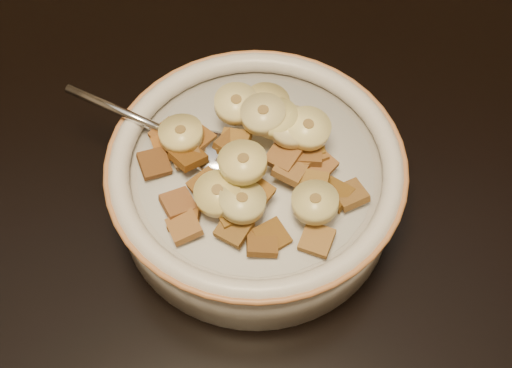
{
  "coord_description": "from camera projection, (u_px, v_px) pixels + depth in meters",
  "views": [
    {
      "loc": [
        0.13,
        -0.29,
        1.22
      ],
      "look_at": [
        0.13,
        -0.01,
        0.78
      ],
      "focal_mm": 50.0,
      "sensor_mm": 36.0,
      "label": 1
    }
  ],
  "objects": [
    {
      "name": "cereal_square_13",
      "position": [
        234.0,
        229.0,
        0.46
      ],
      "size": [
        0.03,
        0.03,
        0.01
      ],
      "primitive_type": "cube",
      "rotation": [
        -0.13,
        0.04,
        2.58
      ],
      "color": "brown",
      "rests_on": "milk"
    },
    {
      "name": "banana_slice_11",
      "position": [
        308.0,
        128.0,
        0.49
      ],
      "size": [
        0.04,
        0.03,
        0.01
      ],
      "primitive_type": "cylinder",
      "rotation": [
        0.12,
        -0.07,
        1.46
      ],
      "color": "#FFED8C",
      "rests_on": "milk"
    },
    {
      "name": "cereal_square_24",
      "position": [
        234.0,
        142.0,
        0.49
      ],
      "size": [
        0.03,
        0.03,
        0.01
      ],
      "primitive_type": "cube",
      "rotation": [
        -0.13,
        0.06,
        1.29
      ],
      "color": "brown",
      "rests_on": "milk"
    },
    {
      "name": "cereal_square_19",
      "position": [
        272.0,
        236.0,
        0.47
      ],
      "size": [
        0.03,
        0.03,
        0.01
      ],
      "primitive_type": "cube",
      "rotation": [
        0.16,
        0.08,
        0.57
      ],
      "color": "brown",
      "rests_on": "milk"
    },
    {
      "name": "cereal_square_18",
      "position": [
        301.0,
        131.0,
        0.5
      ],
      "size": [
        0.03,
        0.03,
        0.01
      ],
      "primitive_type": "cube",
      "rotation": [
        0.01,
        -0.1,
        1.96
      ],
      "color": "brown",
      "rests_on": "milk"
    },
    {
      "name": "cereal_square_3",
      "position": [
        184.0,
        217.0,
        0.47
      ],
      "size": [
        0.02,
        0.02,
        0.01
      ],
      "primitive_type": "cube",
      "rotation": [
        -0.12,
        0.03,
        1.48
      ],
      "color": "brown",
      "rests_on": "milk"
    },
    {
      "name": "cereal_square_4",
      "position": [
        206.0,
        185.0,
        0.48
      ],
      "size": [
        0.03,
        0.03,
        0.01
      ],
      "primitive_type": "cube",
      "rotation": [
        -0.14,
        -0.17,
        0.65
      ],
      "color": "brown",
      "rests_on": "milk"
    },
    {
      "name": "cereal_square_10",
      "position": [
        350.0,
        195.0,
        0.48
      ],
      "size": [
        0.03,
        0.03,
        0.01
      ],
      "primitive_type": "cube",
      "rotation": [
        -0.22,
        -0.07,
        0.41
      ],
      "color": "olive",
      "rests_on": "milk"
    },
    {
      "name": "cereal_square_5",
      "position": [
        317.0,
        240.0,
        0.46
      ],
      "size": [
        0.03,
        0.03,
        0.01
      ],
      "primitive_type": "cube",
      "rotation": [
        -0.13,
        0.05,
        2.74
      ],
      "color": "brown",
      "rests_on": "milk"
    },
    {
      "name": "cereal_square_15",
      "position": [
        308.0,
        153.0,
        0.49
      ],
      "size": [
        0.02,
        0.02,
        0.01
      ],
      "primitive_type": "cube",
      "rotation": [
        -0.02,
        0.07,
        1.47
      ],
      "color": "brown",
      "rests_on": "milk"
    },
    {
      "name": "cereal_square_17",
      "position": [
        233.0,
        145.0,
        0.49
      ],
      "size": [
        0.03,
        0.03,
        0.01
      ],
      "primitive_type": "cube",
      "rotation": [
        0.23,
        -0.13,
        2.49
      ],
      "color": "brown",
      "rests_on": "milk"
    },
    {
      "name": "banana_slice_5",
      "position": [
        243.0,
        162.0,
        0.46
      ],
      "size": [
        0.04,
        0.04,
        0.01
      ],
      "primitive_type": "cylinder",
      "rotation": [
        0.03,
        0.07,
        2.68
      ],
      "color": "#EED785",
      "rests_on": "milk"
    },
    {
      "name": "cereal_square_8",
      "position": [
        283.0,
        156.0,
        0.49
      ],
      "size": [
        0.03,
        0.03,
        0.01
      ],
      "primitive_type": "cube",
      "rotation": [
        -0.11,
        0.05,
        2.56
      ],
      "color": "brown",
      "rests_on": "milk"
    },
    {
      "name": "banana_slice_2",
      "position": [
        263.0,
        114.0,
        0.49
      ],
      "size": [
        0.04,
        0.04,
        0.01
      ],
      "primitive_type": "cylinder",
      "rotation": [
        -0.05,
        -0.04,
        1.14
      ],
      "color": "beige",
      "rests_on": "milk"
    },
    {
      "name": "cereal_square_14",
      "position": [
        262.0,
        242.0,
        0.46
      ],
      "size": [
        0.02,
        0.02,
        0.01
      ],
      "primitive_type": "cube",
      "rotation": [
        0.13,
        0.12,
        1.58
      ],
      "color": "brown",
      "rests_on": "milk"
    },
    {
      "name": "cereal_square_28",
      "position": [
        168.0,
        136.0,
        0.51
      ],
      "size": [
        0.03,
        0.03,
        0.01
      ],
      "primitive_type": "cube",
      "rotation": [
        -0.11,
        -0.16,
        2.33
      ],
      "color": "brown",
      "rests_on": "milk"
    },
    {
      "name": "cereal_bowl",
      "position": [
        256.0,
        188.0,
        0.52
      ],
      "size": [
        0.2,
        0.2,
        0.05
      ],
      "primitive_type": "cylinder",
      "color": "silver",
      "rests_on": "table"
    },
    {
      "name": "cereal_square_9",
      "position": [
        245.0,
        106.0,
        0.52
      ],
      "size": [
        0.03,
        0.03,
        0.01
      ],
      "primitive_type": "cube",
      "rotation": [
        -0.22,
        0.07,
        2.1
      ],
      "color": "brown",
      "rests_on": "milk"
    },
    {
      "name": "cereal_square_25",
      "position": [
        184.0,
        227.0,
        0.47
      ],
      "size": [
        0.03,
        0.03,
        0.01
      ],
      "primitive_type": "cube",
      "rotation": [
        -0.13,
        0.1,
        1.97
      ],
      "color": "#975729",
      "rests_on": "milk"
    },
    {
      "name": "banana_slice_0",
      "position": [
        267.0,
        102.0,
        0.51
      ],
      "size": [
        0.03,
        0.03,
        0.02
      ],
      "primitive_type": "cylinder",
      "rotation": [
        0.08,
        -0.13,
        3.1
      ],
      "color": "#D4C67D",
      "rests_on": "milk"
    },
    {
      "name": "banana_slice_1",
      "position": [
        291.0,
        127.0,
        0.49
      ],
      "size": [
        0.04,
        0.04,
        0.01
      ],
      "primitive_type": "cylinder",
      "rotation": [
        0.05,
        -0.12,
        2.33
      ],
      "color": "#D9C286",
      "rests_on": "milk"
    },
    {
      "name": "banana_slice_9",
      "position": [
        181.0,
        134.0,
        0.5
      ],
      "size": [
        0.03,
        0.03,
        0.01
      ],
      "primitive_type": "cylinder",
      "rotation": [
        0.11,
        0.05,
        3.13
      ],
      "color": "#DDC56E",
      "rests_on": "milk"
    },
    {
      "name": "spoon",
      "position": [
        214.0,
        152.0,
        0.51
      ],
      "size": [
        0.06,
        0.05,
        0.01
      ],
      "primitive_type": "ellipsoid",
      "rotation": [
        0.0,
        0.0,
        4.31
      ],
      "color": "silver",
      "rests_on": "cereal_bowl"
    },
    {
      "name": "cereal_square_12",
      "position": [
        310.0,
        147.0,
        0.5
      ],
      "size": [
        0.02,
        0.02,
        0.01
      ],
      "primitive_type": "cube",
      "rotation": [
        -0.22,
        0.08,
        1.64
      ],
      "color": "brown",
      "rests_on": "milk"
    },
    {
      "name": "cereal_square_11",
      "position": [
        310.0,
        153.0,
        0.49
      ],
      "size": [
        0.03,
        0.03,
        0.01
      ],
      "primitive_type": "cube",
      "rotation": [
        -0.06,
        -0.02,
        0.36
      ],
      "color": "brown",
      "rests_on": "milk"
    },
    {
      "name": "cereal_square_2",
      "position": [
        232.0,
        211.0,
        0.47
      ],
      "size": [
        0.03,
        0.03,
        0.01
      ],
      "primitive_type": "cube",
      "rotation": [
        -0.01,
        -0.09,
        0.44
      ],
      "color": "brown",
      "rests_on": "milk"
    },
    {
      "name": "cereal_square_7",
      "position": [
        312.0,
        185.0,
        0.48
      ],
      "size": [
        0.03,
        0.03,
        0.01
      ],
      "primitive_type": "cube",
      "rotation": [
        -0.17,
        0.09,
        2.86
      ],
      "color": "brown",
      "rests_on": "milk"
    },
    {
      "name": "cereal_square_1",
      "position": [
        168.0,
        147.0,
        0.51
      ],
      "size": [
        0.03,
        0.03,
        0.01
      ],
      "primitive_type": "cube",
      "rotation": [
        -0.11,
        -0.16,
        1.93
      ],
      "color": "#92511B",
      "rests_on": "milk"
    },
    {
      "name": "cereal_square_22",
      "position": [
        154.0,
        163.0,
        0.5
      ],
      "size": [
        0.03,
        0.03,
        0.01
      ],
      "primitive_type": "cube",
      "rotation": [
        0.21,
        0.13,
        0.38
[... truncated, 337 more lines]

